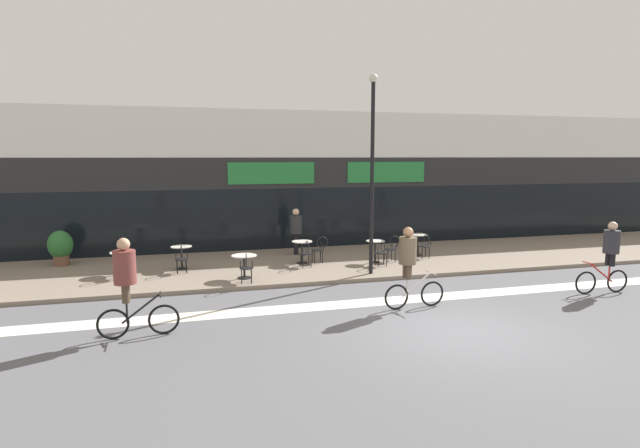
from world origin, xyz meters
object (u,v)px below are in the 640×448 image
object	(u,v)px
cafe_chair_4_side	(392,247)
pedestrian_near_end	(296,227)
lamp_post	(372,163)
bistro_table_3	(302,247)
bistro_table_0	(123,258)
cyclist_2	(128,279)
cafe_chair_3_side	(320,248)
cyclist_1	(609,252)
cafe_chair_4_near	(382,251)
bistro_table_4	(375,247)
cafe_chair_1_near	(182,257)
planter_pot	(60,247)
bistro_table_5	(417,240)
cafe_chair_2_near	(246,266)
bistro_table_1	(181,253)
bistro_table_2	(244,262)
cafe_chair_5_near	(425,244)
cafe_chair_3_near	(306,252)
cafe_chair_0_near	(121,262)
cyclist_0	(409,261)

from	to	relation	value
cafe_chair_4_side	pedestrian_near_end	size ratio (longest dim) A/B	0.52
lamp_post	bistro_table_3	bearing A→B (deg)	130.54
bistro_table_0	cafe_chair_4_side	world-z (taller)	cafe_chair_4_side
cyclist_2	lamp_post	bearing A→B (deg)	25.41
cafe_chair_4_side	lamp_post	size ratio (longest dim) A/B	0.15
cafe_chair_3_side	cyclist_1	xyz separation A→B (m)	(6.78, -5.45, 0.52)
cafe_chair_4_near	cyclist_2	distance (m)	8.78
bistro_table_4	cafe_chair_1_near	bearing A→B (deg)	179.59
cafe_chair_4_side	cyclist_1	bearing A→B (deg)	126.20
planter_pot	cyclist_2	bearing A→B (deg)	-68.64
bistro_table_5	cafe_chair_4_near	size ratio (longest dim) A/B	0.86
bistro_table_3	cafe_chair_2_near	distance (m)	3.13
bistro_table_1	bistro_table_3	bearing A→B (deg)	-2.32
cafe_chair_4_near	cyclist_1	world-z (taller)	cyclist_1
bistro_table_2	planter_pot	size ratio (longest dim) A/B	0.64
cafe_chair_5_near	cafe_chair_3_near	bearing A→B (deg)	93.80
cyclist_1	pedestrian_near_end	distance (m)	10.14
bistro_table_3	cafe_chair_4_side	bearing A→B (deg)	-9.22
bistro_table_3	cafe_chair_1_near	world-z (taller)	cafe_chair_1_near
cafe_chair_1_near	cyclist_1	xyz separation A→B (m)	(11.40, -4.99, 0.52)
cafe_chair_0_near	cyclist_2	size ratio (longest dim) A/B	0.43
bistro_table_4	cyclist_2	xyz separation A→B (m)	(-7.48, -5.18, 0.60)
cyclist_2	bistro_table_1	bearing A→B (deg)	77.19
cafe_chair_1_near	cafe_chair_2_near	size ratio (longest dim) A/B	1.00
cafe_chair_3_near	cyclist_2	distance (m)	7.15
cafe_chair_3_side	cafe_chair_4_side	xyz separation A→B (m)	(2.48, -0.50, 0.00)
bistro_table_4	planter_pot	distance (m)	10.66
cafe_chair_3_near	cyclist_2	bearing A→B (deg)	133.62
bistro_table_0	cyclist_2	bearing A→B (deg)	-82.37
bistro_table_2	cyclist_2	world-z (taller)	cyclist_2
cafe_chair_0_near	cyclist_2	bearing A→B (deg)	-179.92
cafe_chair_3_near	cyclist_2	xyz separation A→B (m)	(-5.00, -5.06, 0.62)
cafe_chair_3_side	cafe_chair_4_side	distance (m)	2.53
bistro_table_1	pedestrian_near_end	distance (m)	4.41
cafe_chair_3_side	cyclist_0	world-z (taller)	cyclist_0
cafe_chair_0_near	cafe_chair_4_side	distance (m)	8.84
cafe_chair_0_near	cafe_chair_2_near	size ratio (longest dim) A/B	1.00
lamp_post	pedestrian_near_end	world-z (taller)	lamp_post
bistro_table_0	pedestrian_near_end	world-z (taller)	pedestrian_near_end
cafe_chair_2_near	bistro_table_5	bearing A→B (deg)	-62.93
planter_pot	bistro_table_0	bearing A→B (deg)	-41.82
lamp_post	cafe_chair_2_near	bearing A→B (deg)	-176.77
lamp_post	bistro_table_0	bearing A→B (deg)	165.96
bistro_table_3	bistro_table_5	xyz separation A→B (m)	(4.46, 0.29, 0.00)
cafe_chair_5_near	cyclist_2	world-z (taller)	cyclist_2
bistro_table_3	bistro_table_0	bearing A→B (deg)	-178.35
cafe_chair_5_near	pedestrian_near_end	xyz separation A→B (m)	(-4.32, 1.96, 0.50)
bistro_table_4	cyclist_1	xyz separation A→B (m)	(4.93, -4.94, 0.50)
bistro_table_2	cafe_chair_4_near	xyz separation A→B (m)	(4.64, 0.50, 0.01)
lamp_post	bistro_table_4	bearing A→B (deg)	64.21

